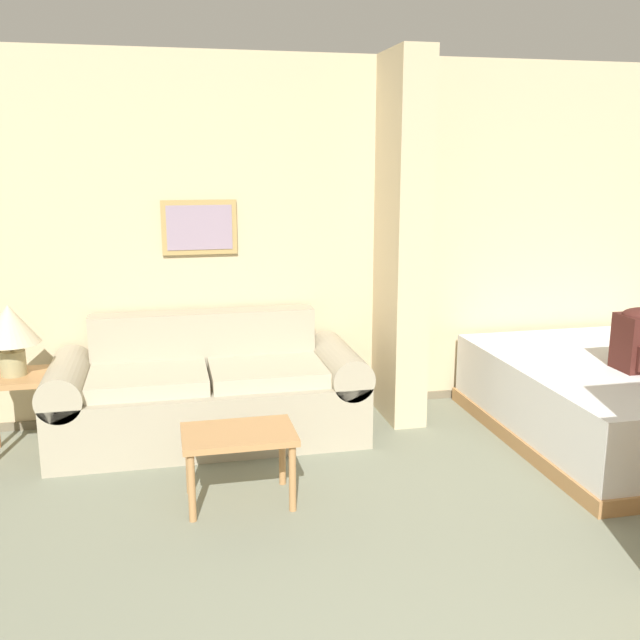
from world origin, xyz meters
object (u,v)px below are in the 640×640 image
(table_lamp, at_px, (10,328))
(bed, at_px, (626,398))
(couch, at_px, (209,394))
(coffee_table, at_px, (239,442))

(table_lamp, distance_m, bed, 4.09)
(couch, xyz_separation_m, table_lamp, (-1.21, -0.07, 0.54))
(coffee_table, bearing_deg, couch, 95.67)
(couch, bearing_deg, coffee_table, -84.33)
(coffee_table, height_order, table_lamp, table_lamp)
(couch, height_order, bed, couch)
(table_lamp, xyz_separation_m, bed, (4.01, -0.54, -0.58))
(table_lamp, bearing_deg, coffee_table, -35.41)
(coffee_table, bearing_deg, table_lamp, 144.59)
(coffee_table, relative_size, bed, 0.31)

